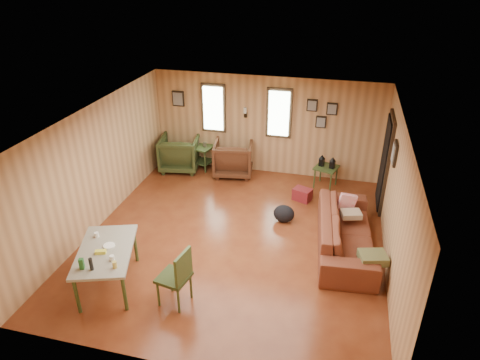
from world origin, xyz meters
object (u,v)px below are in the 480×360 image
object	(u,v)px
end_table	(202,153)
side_table	(327,166)
dining_table	(105,253)
sofa	(347,226)
recliner_brown	(233,157)
recliner_green	(180,152)

from	to	relation	value
end_table	side_table	bearing A→B (deg)	-5.20
dining_table	sofa	bearing A→B (deg)	9.49
sofa	recliner_brown	distance (m)	3.71
recliner_brown	recliner_green	world-z (taller)	recliner_green
recliner_brown	recliner_green	size ratio (longest dim) A/B	0.99
end_table	dining_table	world-z (taller)	dining_table
end_table	sofa	bearing A→B (deg)	-35.88
recliner_brown	dining_table	world-z (taller)	recliner_brown
sofa	end_table	xyz separation A→B (m)	(-3.64, 2.63, -0.07)
recliner_green	end_table	xyz separation A→B (m)	(0.50, 0.21, -0.07)
recliner_brown	end_table	distance (m)	0.89
recliner_green	side_table	distance (m)	3.62
sofa	end_table	distance (m)	4.49
end_table	dining_table	xyz separation A→B (m)	(-0.05, -4.59, 0.23)
side_table	dining_table	xyz separation A→B (m)	(-3.17, -4.31, 0.11)
sofa	recliner_green	world-z (taller)	sofa
end_table	dining_table	size ratio (longest dim) A/B	0.46
dining_table	end_table	bearing A→B (deg)	70.89
recliner_green	side_table	world-z (taller)	recliner_green
side_table	sofa	bearing A→B (deg)	-77.57
recliner_brown	dining_table	bearing A→B (deg)	69.19
sofa	end_table	world-z (taller)	sofa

